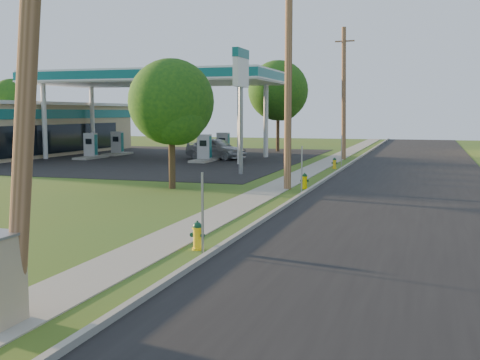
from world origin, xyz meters
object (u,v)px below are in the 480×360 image
fuel_pump_ne (204,151)px  utility_pole_mid (288,77)px  fuel_pump_nw (91,149)px  hydrant_mid (305,181)px  utility_pole_far (344,93)px  utility_pole_near (29,22)px  hydrant_far (334,163)px  price_pylon (241,75)px  car_silver (216,148)px  tree_back (13,103)px  fuel_pump_se (223,148)px  tree_lot (279,93)px  fuel_pump_sw (117,146)px  tree_verge (173,105)px  hydrant_near (197,236)px

fuel_pump_ne → utility_pole_mid: bearing=-55.6°
fuel_pump_nw → hydrant_mid: size_ratio=4.37×
utility_pole_far → utility_pole_mid: bearing=-90.0°
fuel_pump_ne → hydrant_mid: fuel_pump_ne is taller
utility_pole_near → hydrant_far: utility_pole_near is taller
fuel_pump_nw → fuel_pump_ne: size_ratio=1.00×
utility_pole_far → price_pylon: size_ratio=1.39×
utility_pole_near → car_silver: bearing=104.9°
price_pylon → fuel_pump_nw: bearing=151.8°
fuel_pump_nw → price_pylon: bearing=-28.2°
fuel_pump_ne → tree_back: size_ratio=0.48×
fuel_pump_ne → price_pylon: (5.00, -7.50, 4.71)m
fuel_pump_se → hydrant_far: 11.52m
utility_pole_mid → price_pylon: bearing=125.3°
utility_pole_far → fuel_pump_nw: (-17.90, -5.00, -4.08)m
utility_pole_mid → tree_lot: bearing=104.6°
fuel_pump_se → tree_back: (-23.51, 6.00, 3.57)m
utility_pole_far → fuel_pump_se: bearing=-173.6°
hydrant_mid → hydrant_far: (-0.18, 10.11, -0.02)m
fuel_pump_se → fuel_pump_nw: bearing=-156.0°
fuel_pump_nw → price_pylon: size_ratio=0.47×
fuel_pump_se → fuel_pump_sw: bearing=180.0°
utility_pole_mid → tree_verge: (-4.94, -1.35, -1.22)m
utility_pole_mid → tree_lot: utility_pole_mid is taller
utility_pole_mid → fuel_pump_nw: 22.52m
hydrant_mid → tree_lot: bearing=106.3°
hydrant_near → hydrant_mid: size_ratio=1.01×
tree_back → fuel_pump_ne: bearing=-23.0°
hydrant_far → tree_verge: bearing=-115.0°
utility_pole_far → fuel_pump_nw: utility_pole_far is taller
fuel_pump_se → car_silver: 1.64m
price_pylon → tree_back: size_ratio=1.03×
fuel_pump_nw → car_silver: fuel_pump_nw is taller
fuel_pump_ne → tree_verge: 15.19m
fuel_pump_ne → tree_lot: size_ratio=0.40×
tree_verge → car_silver: (-3.96, 16.72, -2.93)m
utility_pole_near → utility_pole_mid: (-0.00, 18.00, 0.15)m
hydrant_far → fuel_pump_nw: bearing=172.0°
utility_pole_mid → utility_pole_far: bearing=90.0°
fuel_pump_ne → price_pylon: bearing=-56.3°
tree_verge → tree_lot: 26.75m
utility_pole_mid → tree_verge: size_ratio=1.69×
fuel_pump_nw → hydrant_mid: (18.62, -12.69, -0.36)m
tree_verge → tree_back: bearing=138.4°
fuel_pump_se → utility_pole_mid: bearing=-62.4°
fuel_pump_ne → fuel_pump_se: bearing=90.0°
tree_verge → tree_lot: (-1.67, 26.66, 1.38)m
fuel_pump_se → hydrant_far: bearing=-34.9°
tree_lot → tree_back: tree_lot is taller
fuel_pump_sw → utility_pole_mid: bearing=-43.5°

